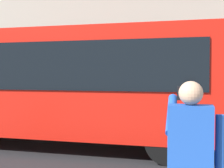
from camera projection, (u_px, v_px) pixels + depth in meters
The scene contains 3 objects.
ground_plane at pixel (151, 148), 7.83m from camera, with size 60.00×60.00×0.00m, color #232326.
red_bus at pixel (58, 83), 8.17m from camera, with size 9.05×2.54×3.08m.
pedestrian_photographer at pixel (191, 158), 2.79m from camera, with size 0.53×0.52×1.70m.
Camera 1 is at (-0.97, 7.78, 1.91)m, focal length 48.77 mm.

